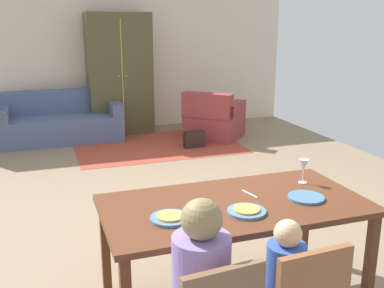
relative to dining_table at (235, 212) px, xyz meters
name	(u,v)px	position (x,y,z in m)	size (l,w,h in m)	color
ground_plane	(167,188)	(0.18, 2.35, -0.70)	(6.64, 6.72, 0.02)	#877157
back_wall	(114,55)	(0.18, 5.76, 0.66)	(6.64, 0.10, 2.70)	beige
dining_table	(235,212)	(0.00, 0.00, 0.00)	(1.78, 0.91, 0.76)	#5B2E19
plate_near_man	(170,218)	(-0.49, -0.12, 0.08)	(0.25, 0.25, 0.02)	#547C9E
pizza_near_man	(170,216)	(-0.49, -0.12, 0.10)	(0.17, 0.17, 0.01)	gold
plate_near_child	(247,211)	(0.00, -0.18, 0.08)	(0.25, 0.25, 0.02)	#567DA1
pizza_near_child	(247,209)	(0.00, -0.18, 0.10)	(0.17, 0.17, 0.01)	gold
plate_near_woman	(306,197)	(0.49, -0.10, 0.08)	(0.25, 0.25, 0.02)	teal
wine_glass	(304,166)	(0.64, 0.18, 0.20)	(0.07, 0.07, 0.19)	silver
fork	(200,210)	(-0.27, -0.05, 0.08)	(0.02, 0.15, 0.01)	silver
knife	(250,194)	(0.16, 0.10, 0.08)	(0.01, 0.17, 0.01)	silver
area_rug	(157,145)	(0.56, 4.26, -0.68)	(2.60, 1.80, 0.01)	#A4402E
couch	(62,123)	(-0.87, 5.12, -0.39)	(1.95, 0.86, 0.82)	slate
armchair	(213,120)	(1.60, 4.42, -0.37)	(1.21, 1.21, 0.82)	#933837
armoire	(119,74)	(0.19, 5.37, 0.36)	(1.10, 0.59, 2.10)	#494629
handbag	(194,139)	(1.09, 3.96, -0.56)	(0.32, 0.16, 0.26)	black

